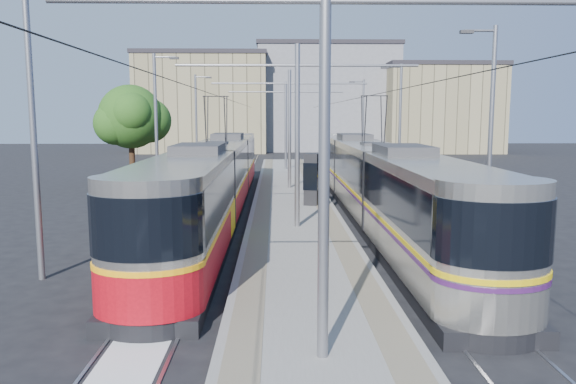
{
  "coord_description": "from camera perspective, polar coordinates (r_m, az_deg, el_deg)",
  "views": [
    {
      "loc": [
        -0.84,
        -13.64,
        4.62
      ],
      "look_at": [
        -0.35,
        8.46,
        1.6
      ],
      "focal_mm": 35.0,
      "sensor_mm": 36.0,
      "label": 1
    }
  ],
  "objects": [
    {
      "name": "catenary",
      "position": [
        27.81,
        0.46,
        7.58
      ],
      "size": [
        9.2,
        70.0,
        7.0
      ],
      "color": "gray",
      "rests_on": "platform"
    },
    {
      "name": "rails",
      "position": [
        31.0,
        0.29,
        -0.77
      ],
      "size": [
        8.71,
        70.0,
        0.03
      ],
      "color": "gray",
      "rests_on": "ground"
    },
    {
      "name": "tactile_strip_right",
      "position": [
        31.03,
        2.97,
        -0.23
      ],
      "size": [
        0.7,
        50.0,
        0.01
      ],
      "primitive_type": "cube",
      "color": "gray",
      "rests_on": "platform"
    },
    {
      "name": "tactile_strip_left",
      "position": [
        30.95,
        -2.39,
        -0.24
      ],
      "size": [
        0.7,
        50.0,
        0.01
      ],
      "primitive_type": "cube",
      "color": "gray",
      "rests_on": "platform"
    },
    {
      "name": "building_left",
      "position": [
        74.22,
        -8.47,
        8.93
      ],
      "size": [
        16.32,
        12.24,
        12.42
      ],
      "color": "gray",
      "rests_on": "ground"
    },
    {
      "name": "tram_right",
      "position": [
        26.0,
        8.57,
        1.59
      ],
      "size": [
        2.43,
        30.49,
        5.5
      ],
      "color": "black",
      "rests_on": "ground"
    },
    {
      "name": "shelter",
      "position": [
        27.4,
        2.5,
        1.47
      ],
      "size": [
        0.97,
        1.27,
        2.5
      ],
      "rotation": [
        0.0,
        0.0,
        -0.26
      ],
      "color": "black",
      "rests_on": "platform"
    },
    {
      "name": "building_right",
      "position": [
        74.61,
        15.1,
        8.22
      ],
      "size": [
        14.28,
        10.2,
        11.06
      ],
      "color": "gray",
      "rests_on": "ground"
    },
    {
      "name": "platform",
      "position": [
        30.98,
        0.29,
        -0.52
      ],
      "size": [
        4.0,
        50.0,
        0.3
      ],
      "primitive_type": "cube",
      "color": "gray",
      "rests_on": "ground"
    },
    {
      "name": "street_lamps",
      "position": [
        34.65,
        0.11,
        7.05
      ],
      "size": [
        15.18,
        38.22,
        8.0
      ],
      "color": "gray",
      "rests_on": "ground"
    },
    {
      "name": "track_arrow",
      "position": [
        11.92,
        -15.11,
        -15.27
      ],
      "size": [
        1.2,
        5.0,
        0.01
      ],
      "primitive_type": "cube",
      "color": "silver",
      "rests_on": "ground"
    },
    {
      "name": "building_centre",
      "position": [
        77.98,
        3.81,
        9.49
      ],
      "size": [
        18.36,
        14.28,
        13.92
      ],
      "color": "gray",
      "rests_on": "ground"
    },
    {
      "name": "tram_left",
      "position": [
        26.66,
        -7.21,
        1.44
      ],
      "size": [
        2.43,
        30.83,
        5.5
      ],
      "color": "black",
      "rests_on": "ground"
    },
    {
      "name": "tree",
      "position": [
        38.07,
        -15.23,
        7.27
      ],
      "size": [
        4.54,
        4.2,
        6.6
      ],
      "color": "#382314",
      "rests_on": "ground"
    },
    {
      "name": "ground",
      "position": [
        14.43,
        2.17,
        -10.91
      ],
      "size": [
        160.0,
        160.0,
        0.0
      ],
      "primitive_type": "plane",
      "color": "black",
      "rests_on": "ground"
    }
  ]
}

